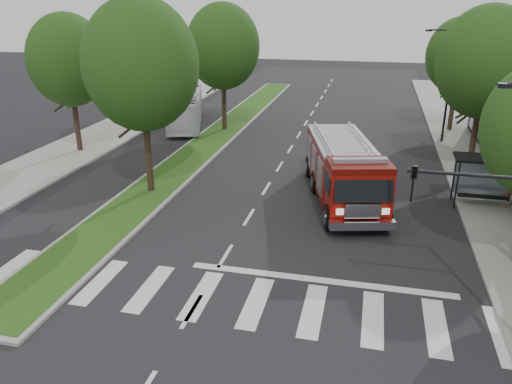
{
  "coord_description": "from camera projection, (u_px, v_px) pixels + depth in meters",
  "views": [
    {
      "loc": [
        5.41,
        -17.41,
        9.94
      ],
      "look_at": [
        0.62,
        2.87,
        1.8
      ],
      "focal_mm": 35.0,
      "sensor_mm": 36.0,
      "label": 1
    }
  ],
  "objects": [
    {
      "name": "tree_left_mid",
      "position": [
        68.0,
        60.0,
        32.19
      ],
      "size": [
        5.2,
        5.2,
        9.16
      ],
      "color": "black",
      "rests_on": "ground"
    },
    {
      "name": "tree_median_far",
      "position": [
        223.0,
        47.0,
        37.61
      ],
      "size": [
        5.6,
        5.6,
        9.72
      ],
      "color": "black",
      "rests_on": "ground"
    },
    {
      "name": "streetlight_right_far",
      "position": [
        447.0,
        81.0,
        34.85
      ],
      "size": [
        2.11,
        0.2,
        8.0
      ],
      "color": "black",
      "rests_on": "ground"
    },
    {
      "name": "sidewalk_right",
      "position": [
        500.0,
        193.0,
        26.92
      ],
      "size": [
        5.0,
        80.0,
        0.15
      ],
      "primitive_type": "cube",
      "color": "gray",
      "rests_on": "ground"
    },
    {
      "name": "tree_right_mid",
      "position": [
        486.0,
        62.0,
        28.43
      ],
      "size": [
        5.6,
        5.6,
        9.72
      ],
      "color": "black",
      "rests_on": "ground"
    },
    {
      "name": "tree_right_far",
      "position": [
        460.0,
        56.0,
        37.73
      ],
      "size": [
        5.0,
        5.0,
        8.73
      ],
      "color": "black",
      "rests_on": "ground"
    },
    {
      "name": "tree_median_near",
      "position": [
        141.0,
        65.0,
        24.8
      ],
      "size": [
        5.8,
        5.8,
        10.16
      ],
      "color": "black",
      "rests_on": "ground"
    },
    {
      "name": "ground",
      "position": [
        225.0,
        256.0,
        20.56
      ],
      "size": [
        140.0,
        140.0,
        0.0
      ],
      "primitive_type": "plane",
      "color": "black",
      "rests_on": "ground"
    },
    {
      "name": "sidewalk_left",
      "position": [
        57.0,
        159.0,
        32.7
      ],
      "size": [
        5.0,
        80.0,
        0.15
      ],
      "primitive_type": "cube",
      "color": "gray",
      "rests_on": "ground"
    },
    {
      "name": "fire_engine",
      "position": [
        344.0,
        171.0,
        25.79
      ],
      "size": [
        5.14,
        9.98,
        3.32
      ],
      "rotation": [
        0.0,
        0.0,
        0.25
      ],
      "color": "#540804",
      "rests_on": "ground"
    },
    {
      "name": "median",
      "position": [
        217.0,
        136.0,
        38.13
      ],
      "size": [
        3.0,
        50.0,
        0.15
      ],
      "color": "gray",
      "rests_on": "ground"
    },
    {
      "name": "city_bus",
      "position": [
        185.0,
        108.0,
        41.28
      ],
      "size": [
        5.5,
        10.65,
        2.9
      ],
      "primitive_type": "imported",
      "rotation": [
        0.0,
        0.0,
        0.31
      ],
      "color": "silver",
      "rests_on": "ground"
    },
    {
      "name": "bus_shelter",
      "position": [
        487.0,
        168.0,
        24.81
      ],
      "size": [
        3.2,
        1.6,
        2.61
      ],
      "color": "black",
      "rests_on": "ground"
    }
  ]
}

